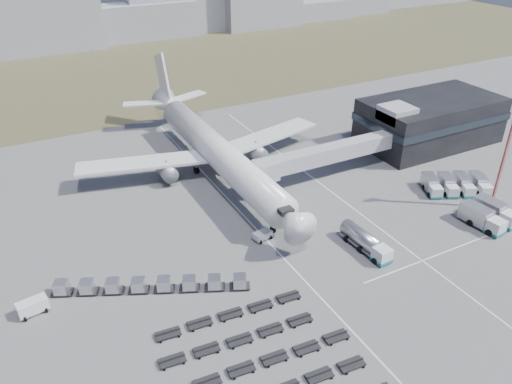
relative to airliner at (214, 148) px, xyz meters
name	(u,v)px	position (x,y,z in m)	size (l,w,h in m)	color
ground	(303,262)	(0.00, -32.38, -5.29)	(420.00, 420.00, 0.00)	#565659
grass_strip	(116,72)	(0.00, 77.62, -5.29)	(420.00, 90.00, 0.01)	#454129
lane_markings	(344,235)	(9.77, -29.38, -5.29)	(47.12, 110.00, 0.01)	silver
terminal	(430,120)	(47.77, -8.41, -0.04)	(30.40, 16.40, 11.00)	black
jet_bridge	(317,157)	(15.90, -11.95, -0.24)	(30.30, 3.80, 7.05)	#939399
airliner	(214,148)	(0.00, 0.00, 0.00)	(51.59, 64.53, 17.62)	silver
skyline	(112,17)	(9.86, 118.48, 3.99)	(288.50, 22.17, 23.81)	gray
fuel_tanker	(366,242)	(10.08, -34.17, -3.76)	(2.95, 9.62, 3.07)	silver
pushback_tug	(262,236)	(-2.48, -24.38, -4.61)	(2.94, 1.65, 1.36)	silver
utility_van	(33,307)	(-36.53, -25.07, -4.26)	(3.78, 1.71, 2.06)	silver
catering_truck	(233,161)	(4.18, 0.10, -3.65)	(3.52, 7.22, 3.20)	silver
service_trucks_near	(489,215)	(32.80, -37.77, -3.65)	(7.02, 8.12, 3.03)	silver
service_trucks_far	(456,184)	(36.42, -27.42, -3.93)	(12.81, 10.34, 2.50)	silver
uld_row	(151,285)	(-21.74, -28.05, -4.20)	(25.17, 12.89, 1.82)	black
baggage_dollies	(263,383)	(-15.66, -48.84, -4.92)	(25.90, 24.94, 0.75)	black
floodlight_mast	(508,146)	(37.72, -34.51, 6.50)	(2.19, 1.82, 23.52)	red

